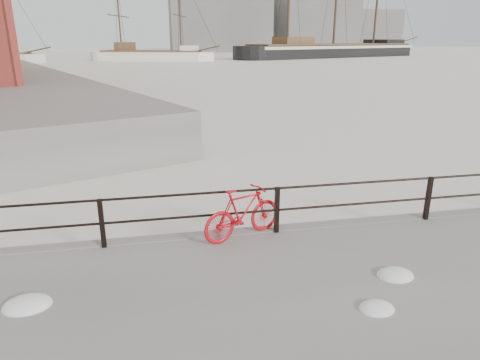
{
  "coord_description": "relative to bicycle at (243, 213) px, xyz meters",
  "views": [
    {
      "loc": [
        -2.35,
        -8.08,
        4.25
      ],
      "look_at": [
        -0.46,
        1.5,
        1.0
      ],
      "focal_mm": 32.0,
      "sensor_mm": 36.0,
      "label": 1
    }
  ],
  "objects": [
    {
      "name": "industrial_west",
      "position": [
        20.74,
        140.25,
        8.11
      ],
      "size": [
        32.0,
        18.0,
        18.0
      ],
      "primitive_type": "cube",
      "color": "gray",
      "rests_on": "ground"
    },
    {
      "name": "schooner_mid",
      "position": [
        -1.69,
        80.5,
        -0.89
      ],
      "size": [
        28.13,
        18.03,
        19.0
      ],
      "primitive_type": null,
      "rotation": [
        0.0,
        0.0,
        -0.29
      ],
      "color": "white",
      "rests_on": "ground"
    },
    {
      "name": "industrial_east",
      "position": [
        78.74,
        150.25,
        6.11
      ],
      "size": [
        20.0,
        16.0,
        14.0
      ],
      "primitive_type": "cube",
      "color": "gray",
      "rests_on": "ground"
    },
    {
      "name": "snow_mounds",
      "position": [
        3.95,
        -1.23,
        -0.4
      ],
      "size": [
        20.57,
        3.02,
        0.34
      ],
      "color": "white",
      "rests_on": "promenade"
    },
    {
      "name": "barque_black",
      "position": [
        39.83,
        89.97,
        -0.89
      ],
      "size": [
        63.02,
        40.46,
        33.96
      ],
      "primitive_type": null,
      "rotation": [
        0.0,
        0.0,
        0.38
      ],
      "color": "black",
      "rests_on": "ground"
    },
    {
      "name": "guardrail",
      "position": [
        0.74,
        0.1,
        -0.04
      ],
      "size": [
        28.0,
        0.1,
        1.0
      ],
      "primitive_type": null,
      "color": "black",
      "rests_on": "promenade"
    },
    {
      "name": "ground",
      "position": [
        0.74,
        0.25,
        -0.89
      ],
      "size": [
        400.0,
        400.0,
        0.0
      ],
      "primitive_type": "plane",
      "color": "white",
      "rests_on": "ground"
    },
    {
      "name": "bicycle",
      "position": [
        0.0,
        0.0,
        0.0
      ],
      "size": [
        1.76,
        0.93,
        1.08
      ],
      "primitive_type": "imported",
      "rotation": [
        0.0,
        0.0,
        0.39
      ],
      "color": "red",
      "rests_on": "promenade"
    },
    {
      "name": "industrial_mid",
      "position": [
        55.74,
        145.25,
        11.11
      ],
      "size": [
        26.0,
        20.0,
        24.0
      ],
      "primitive_type": "cube",
      "color": "gray",
      "rests_on": "ground"
    }
  ]
}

